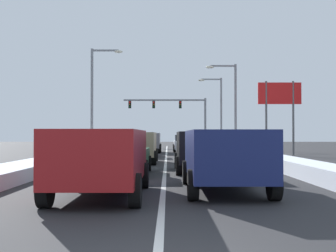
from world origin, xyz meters
name	(u,v)px	position (x,y,z in m)	size (l,w,h in m)	color
ground_plane	(164,162)	(0.00, 20.53, 0.00)	(133.42, 133.42, 0.00)	#28282B
lane_stripe_between_right_lane_and_center_lane	(165,157)	(0.00, 25.66, 0.00)	(0.14, 56.45, 0.01)	silver
snow_bank_right_shoulder	(241,153)	(5.30, 25.66, 0.27)	(1.32, 56.45, 0.54)	silver
snow_bank_left_shoulder	(88,154)	(-5.30, 25.66, 0.23)	(1.79, 56.45, 0.46)	silver
suv_navy_right_lane_nearest	(223,154)	(1.67, 7.58, 1.02)	(2.16, 4.90, 1.67)	navy
suv_black_right_lane_second	(199,147)	(1.51, 13.89, 1.02)	(2.16, 4.90, 1.67)	black
suv_silver_right_lane_third	(197,144)	(1.95, 21.29, 1.02)	(2.16, 4.90, 1.67)	#B7BABF
sedan_charcoal_right_lane_fourth	(190,145)	(1.89, 28.41, 0.76)	(2.00, 4.50, 1.51)	#38383D
sedan_white_right_lane_fifth	(183,143)	(1.59, 34.76, 0.76)	(2.00, 4.50, 1.51)	silver
suv_red_center_lane_nearest	(101,156)	(-1.52, 6.58, 1.02)	(2.16, 4.90, 1.67)	maroon
sedan_green_center_lane_second	(122,155)	(-1.59, 12.54, 0.76)	(2.00, 4.50, 1.51)	#1E5633
suv_tan_center_lane_third	(136,144)	(-1.54, 19.34, 1.02)	(2.16, 4.90, 1.67)	#937F60
sedan_maroon_center_lane_fourth	(139,146)	(-1.76, 25.96, 0.76)	(2.00, 4.50, 1.51)	maroon
suv_gray_center_lane_fifth	(147,141)	(-1.55, 32.81, 1.02)	(2.16, 4.90, 1.67)	slate
traffic_light_gantry	(175,110)	(1.18, 51.30, 4.72)	(10.60, 0.47, 6.20)	slate
street_lamp_right_near	(230,99)	(5.61, 33.35, 4.62)	(2.66, 0.36, 7.66)	gray
street_lamp_right_mid	(216,106)	(5.62, 43.62, 4.69)	(2.66, 0.36, 7.80)	gray
street_lamp_left_mid	(95,91)	(-5.83, 31.64, 5.16)	(2.66, 0.36, 8.68)	gray
roadside_sign_right	(278,101)	(8.40, 27.82, 4.02)	(3.20, 0.16, 5.50)	#59595B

